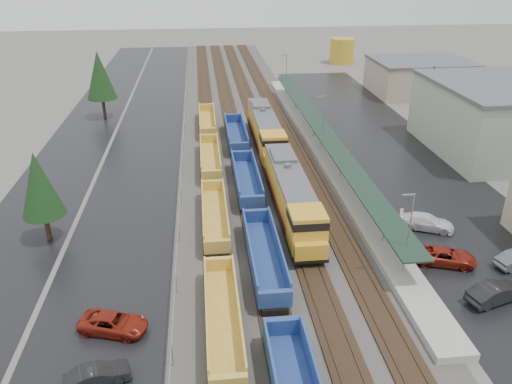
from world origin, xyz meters
TOP-DOWN VIEW (x-y plane):
  - ballast_strip at (0.00, 60.00)m, footprint 20.00×160.00m
  - trackbed at (-0.00, 60.00)m, footprint 14.60×160.00m
  - west_parking_lot at (-15.00, 60.00)m, footprint 10.00×160.00m
  - west_road at (-25.00, 60.00)m, footprint 9.00×160.00m
  - east_commuter_lot at (19.00, 50.00)m, footprint 16.00×100.00m
  - station_platform at (9.50, 50.01)m, footprint 3.00×80.00m
  - chainlink_fence at (-9.50, 58.44)m, footprint 0.08×160.04m
  - distant_hills at (44.79, 210.68)m, footprint 301.00×140.00m
  - tree_west_near at (-22.00, 30.00)m, footprint 3.96×3.96m
  - tree_west_far at (-23.00, 70.00)m, footprint 4.84×4.84m
  - tree_east at (28.00, 58.00)m, footprint 4.40×4.40m
  - locomotive_lead at (2.00, 31.69)m, footprint 3.20×21.08m
  - locomotive_trail at (2.00, 52.69)m, footprint 3.20×21.08m
  - well_string_yellow at (-6.00, 23.05)m, footprint 2.44×92.73m
  - well_string_blue at (-2.00, 22.96)m, footprint 2.68×79.05m
  - storage_tank at (28.83, 110.79)m, footprint 6.06×6.06m
  - parked_car_west_b at (-14.22, 10.98)m, footprint 2.59×4.40m
  - parked_car_west_c at (-13.92, 15.98)m, footprint 3.66×5.46m
  - parked_car_east_a at (15.55, 16.16)m, footprint 3.06×5.16m
  - parked_car_east_b at (14.11, 21.70)m, footprint 3.91×5.71m
  - parked_car_east_c at (14.98, 27.84)m, footprint 4.10×5.73m

SIDE VIEW (x-z plane):
  - distant_hills at x=44.79m, z-range -12.60..12.60m
  - west_parking_lot at x=-15.00m, z-range 0.00..0.02m
  - west_road at x=-25.00m, z-range 0.00..0.02m
  - east_commuter_lot at x=19.00m, z-range 0.00..0.02m
  - ballast_strip at x=0.00m, z-range 0.00..0.08m
  - trackbed at x=0.00m, z-range 0.05..0.27m
  - parked_car_west_b at x=-14.22m, z-range 0.00..1.37m
  - parked_car_west_c at x=-13.92m, z-range 0.00..1.39m
  - parked_car_east_b at x=14.11m, z-range 0.00..1.45m
  - station_platform at x=9.50m, z-range -3.27..4.73m
  - parked_car_east_c at x=14.98m, z-range 0.00..1.54m
  - parked_car_east_a at x=15.55m, z-range 0.00..1.61m
  - well_string_yellow at x=-6.00m, z-range 0.02..2.19m
  - well_string_blue at x=-2.00m, z-range -0.01..2.36m
  - chainlink_fence at x=-9.50m, z-range 0.60..2.62m
  - locomotive_lead at x=2.00m, z-range 0.14..4.91m
  - locomotive_trail at x=2.00m, z-range 0.14..4.91m
  - storage_tank at x=28.83m, z-range 0.00..6.06m
  - tree_west_near at x=-22.00m, z-range 1.32..10.32m
  - tree_east at x=28.00m, z-range 1.47..11.47m
  - tree_west_far at x=-23.00m, z-range 1.62..12.62m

